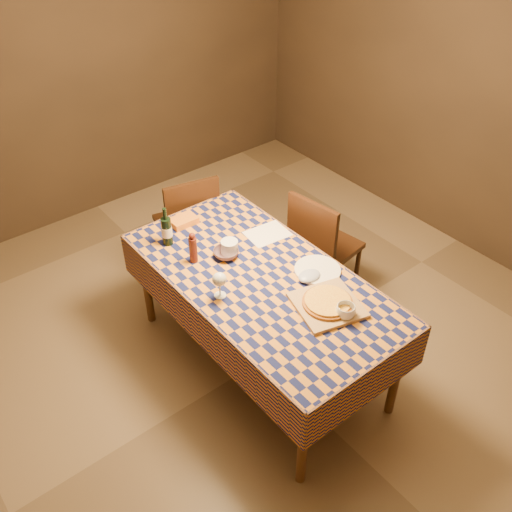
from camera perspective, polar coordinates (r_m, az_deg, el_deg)
name	(u,v)px	position (r m, az deg, el deg)	size (l,w,h in m)	color
room	(262,196)	(3.14, 0.57, 6.01)	(5.00, 5.10, 2.70)	brown
dining_table	(261,286)	(3.54, 0.51, -3.02)	(0.94, 1.84, 0.77)	brown
cutting_board	(327,305)	(3.31, 7.14, -4.89)	(0.36, 0.36, 0.02)	#A8814F
pizza	(328,302)	(3.29, 7.17, -4.57)	(0.35, 0.35, 0.03)	#945118
pepper_mill	(193,248)	(3.56, -6.32, 0.77)	(0.07, 0.07, 0.22)	#521B13
bowl	(226,253)	(3.63, -3.00, 0.27)	(0.16, 0.16, 0.05)	#5C424D
wine_glass	(219,280)	(3.29, -3.68, -2.43)	(0.09, 0.09, 0.17)	silver
wine_bottle	(167,231)	(3.74, -8.91, 2.52)	(0.07, 0.07, 0.27)	black
deli_tub	(229,247)	(3.65, -2.67, 0.89)	(0.11, 0.11, 0.09)	silver
takeout_container	(183,221)	(3.95, -7.27, 3.51)	(0.18, 0.13, 0.05)	orange
white_plate	(318,270)	(3.54, 6.17, -1.40)	(0.29, 0.29, 0.02)	white
tumbler	(346,312)	(3.23, 8.95, -5.52)	(0.11, 0.11, 0.09)	silver
flour_patch	(267,234)	(3.84, 1.14, 2.24)	(0.28, 0.21, 0.00)	white
flour_bag	(309,276)	(3.47, 5.35, -2.00)	(0.15, 0.11, 0.04)	#A2AFCF
chair_far	(189,222)	(4.42, -6.70, 3.44)	(0.50, 0.51, 0.93)	black
chair_right	(320,243)	(4.19, 6.43, 1.27)	(0.49, 0.48, 0.93)	black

